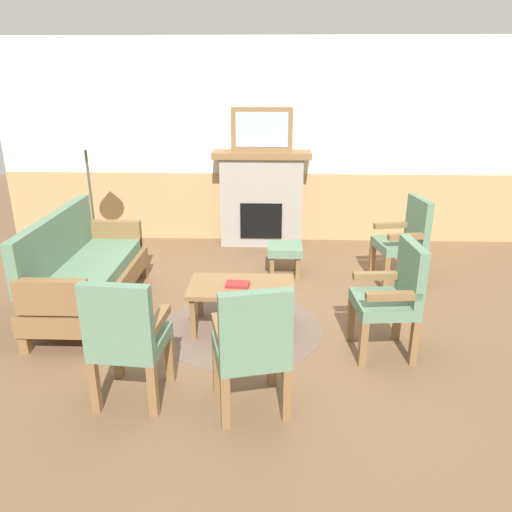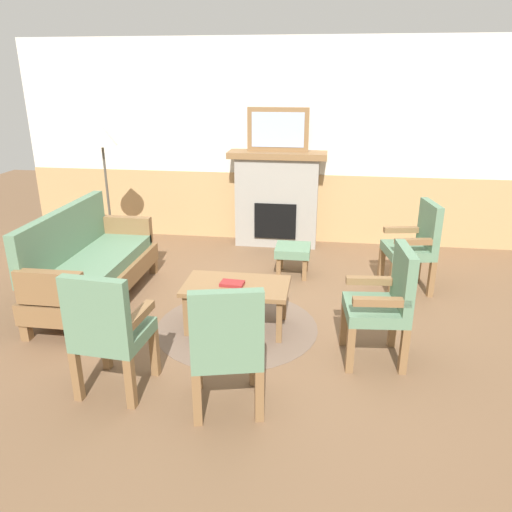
{
  "view_description": "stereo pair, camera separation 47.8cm",
  "coord_description": "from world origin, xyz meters",
  "px_view_note": "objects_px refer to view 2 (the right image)",
  "views": [
    {
      "loc": [
        0.17,
        -4.22,
        2.26
      ],
      "look_at": [
        0.0,
        0.35,
        0.55
      ],
      "focal_mm": 34.58,
      "sensor_mm": 36.0,
      "label": 1
    },
    {
      "loc": [
        0.65,
        -4.17,
        2.26
      ],
      "look_at": [
        0.0,
        0.35,
        0.55
      ],
      "focal_mm": 34.58,
      "sensor_mm": 36.0,
      "label": 2
    }
  ],
  "objects_px": {
    "book_on_table": "(232,284)",
    "armchair_front_left": "(226,343)",
    "floor_lamp_by_couch": "(102,144)",
    "framed_picture": "(278,130)",
    "couch": "(91,266)",
    "coffee_table": "(236,290)",
    "footstool": "(293,252)",
    "fireplace": "(277,198)",
    "armchair_by_window_left": "(385,300)",
    "armchair_near_fireplace": "(416,243)",
    "armchair_front_center": "(108,328)"
  },
  "relations": [
    {
      "from": "footstool",
      "to": "armchair_front_left",
      "type": "bearing_deg",
      "value": -96.04
    },
    {
      "from": "book_on_table",
      "to": "footstool",
      "type": "xyz_separation_m",
      "value": [
        0.46,
        1.38,
        -0.17
      ]
    },
    {
      "from": "framed_picture",
      "to": "footstool",
      "type": "bearing_deg",
      "value": -74.47
    },
    {
      "from": "framed_picture",
      "to": "floor_lamp_by_couch",
      "type": "height_order",
      "value": "framed_picture"
    },
    {
      "from": "coffee_table",
      "to": "armchair_near_fireplace",
      "type": "bearing_deg",
      "value": 33.19
    },
    {
      "from": "armchair_front_left",
      "to": "fireplace",
      "type": "bearing_deg",
      "value": 90.58
    },
    {
      "from": "footstool",
      "to": "armchair_front_left",
      "type": "height_order",
      "value": "armchair_front_left"
    },
    {
      "from": "fireplace",
      "to": "armchair_by_window_left",
      "type": "bearing_deg",
      "value": -67.53
    },
    {
      "from": "couch",
      "to": "footstool",
      "type": "bearing_deg",
      "value": 26.76
    },
    {
      "from": "fireplace",
      "to": "armchair_near_fireplace",
      "type": "bearing_deg",
      "value": -38.76
    },
    {
      "from": "coffee_table",
      "to": "footstool",
      "type": "relative_size",
      "value": 2.4
    },
    {
      "from": "coffee_table",
      "to": "footstool",
      "type": "xyz_separation_m",
      "value": [
        0.42,
        1.36,
        -0.1
      ]
    },
    {
      "from": "footstool",
      "to": "fireplace",
      "type": "bearing_deg",
      "value": 105.54
    },
    {
      "from": "framed_picture",
      "to": "couch",
      "type": "relative_size",
      "value": 0.44
    },
    {
      "from": "armchair_near_fireplace",
      "to": "footstool",
      "type": "bearing_deg",
      "value": 171.05
    },
    {
      "from": "armchair_near_fireplace",
      "to": "armchair_front_left",
      "type": "bearing_deg",
      "value": -124.29
    },
    {
      "from": "floor_lamp_by_couch",
      "to": "armchair_by_window_left",
      "type": "bearing_deg",
      "value": -32.08
    },
    {
      "from": "couch",
      "to": "armchair_front_center",
      "type": "xyz_separation_m",
      "value": [
        0.85,
        -1.47,
        0.14
      ]
    },
    {
      "from": "armchair_near_fireplace",
      "to": "armchair_by_window_left",
      "type": "relative_size",
      "value": 1.0
    },
    {
      "from": "fireplace",
      "to": "armchair_by_window_left",
      "type": "xyz_separation_m",
      "value": [
        1.17,
        -2.82,
        -0.11
      ]
    },
    {
      "from": "framed_picture",
      "to": "coffee_table",
      "type": "distance_m",
      "value": 2.73
    },
    {
      "from": "fireplace",
      "to": "couch",
      "type": "height_order",
      "value": "fireplace"
    },
    {
      "from": "book_on_table",
      "to": "fireplace",
      "type": "bearing_deg",
      "value": 86.57
    },
    {
      "from": "fireplace",
      "to": "couch",
      "type": "bearing_deg",
      "value": -128.71
    },
    {
      "from": "couch",
      "to": "footstool",
      "type": "xyz_separation_m",
      "value": [
        2.0,
        1.01,
        -0.11
      ]
    },
    {
      "from": "book_on_table",
      "to": "floor_lamp_by_couch",
      "type": "height_order",
      "value": "floor_lamp_by_couch"
    },
    {
      "from": "couch",
      "to": "fireplace",
      "type": "bearing_deg",
      "value": 51.29
    },
    {
      "from": "book_on_table",
      "to": "armchair_front_left",
      "type": "xyz_separation_m",
      "value": [
        0.19,
        -1.18,
        0.08
      ]
    },
    {
      "from": "armchair_by_window_left",
      "to": "armchair_front_left",
      "type": "xyz_separation_m",
      "value": [
        -1.13,
        -0.84,
        0.0
      ]
    },
    {
      "from": "armchair_near_fireplace",
      "to": "floor_lamp_by_couch",
      "type": "distance_m",
      "value": 3.83
    },
    {
      "from": "fireplace",
      "to": "book_on_table",
      "type": "bearing_deg",
      "value": -93.43
    },
    {
      "from": "fireplace",
      "to": "coffee_table",
      "type": "distance_m",
      "value": 2.48
    },
    {
      "from": "coffee_table",
      "to": "footstool",
      "type": "bearing_deg",
      "value": 72.68
    },
    {
      "from": "framed_picture",
      "to": "floor_lamp_by_couch",
      "type": "distance_m",
      "value": 2.2
    },
    {
      "from": "framed_picture",
      "to": "floor_lamp_by_couch",
      "type": "xyz_separation_m",
      "value": [
        -2.05,
        -0.81,
        -0.11
      ]
    },
    {
      "from": "fireplace",
      "to": "book_on_table",
      "type": "xyz_separation_m",
      "value": [
        -0.15,
        -2.49,
        -0.2
      ]
    },
    {
      "from": "book_on_table",
      "to": "footstool",
      "type": "distance_m",
      "value": 1.46
    },
    {
      "from": "armchair_front_left",
      "to": "coffee_table",
      "type": "bearing_deg",
      "value": 97.24
    },
    {
      "from": "coffee_table",
      "to": "footstool",
      "type": "height_order",
      "value": "coffee_table"
    },
    {
      "from": "coffee_table",
      "to": "armchair_by_window_left",
      "type": "xyz_separation_m",
      "value": [
        1.28,
        -0.36,
        0.15
      ]
    },
    {
      "from": "armchair_near_fireplace",
      "to": "armchair_front_center",
      "type": "xyz_separation_m",
      "value": [
        -2.48,
        -2.27,
        0.0
      ]
    },
    {
      "from": "book_on_table",
      "to": "footstool",
      "type": "relative_size",
      "value": 0.53
    },
    {
      "from": "fireplace",
      "to": "armchair_by_window_left",
      "type": "distance_m",
      "value": 3.06
    },
    {
      "from": "framed_picture",
      "to": "couch",
      "type": "height_order",
      "value": "framed_picture"
    },
    {
      "from": "coffee_table",
      "to": "armchair_by_window_left",
      "type": "bearing_deg",
      "value": -15.82
    },
    {
      "from": "book_on_table",
      "to": "armchair_by_window_left",
      "type": "bearing_deg",
      "value": -14.43
    },
    {
      "from": "fireplace",
      "to": "footstool",
      "type": "distance_m",
      "value": 1.2
    },
    {
      "from": "book_on_table",
      "to": "framed_picture",
      "type": "bearing_deg",
      "value": 86.57
    },
    {
      "from": "footstool",
      "to": "armchair_front_left",
      "type": "xyz_separation_m",
      "value": [
        -0.27,
        -2.56,
        0.25
      ]
    },
    {
      "from": "fireplace",
      "to": "framed_picture",
      "type": "xyz_separation_m",
      "value": [
        0.0,
        0.0,
        0.91
      ]
    }
  ]
}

